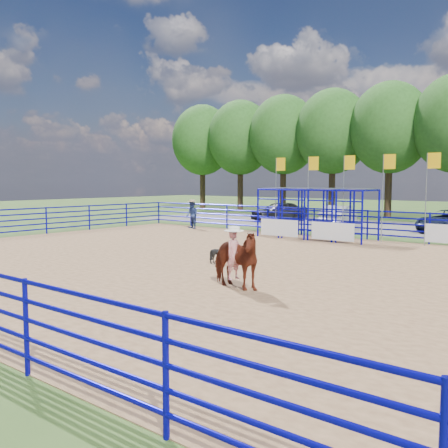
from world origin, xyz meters
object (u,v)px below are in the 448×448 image
Objects in this scene: spectator_cowboy at (192,214)px; car_b at (338,216)px; horse_and_rider at (234,256)px; calf at (221,254)px; car_c at (448,221)px; car_a at (279,211)px.

car_b is at bearing 45.77° from spectator_cowboy.
car_b is at bearing 107.63° from horse_and_rider.
calf is 0.15× the size of car_c.
car_c is (11.79, -0.52, -0.08)m from car_a.
car_b is 0.92× the size of car_c.
calf is 15.77m from car_b.
car_a is at bearing -169.91° from car_c.
spectator_cowboy is 9.28m from car_b.
car_b is (-3.00, 15.48, 0.33)m from calf.
horse_and_rider reaches higher than car_c.
spectator_cowboy is at bearing 34.60° from car_b.
car_a reaches higher than car_c.
car_a reaches higher than calf.
car_a is 1.00× the size of car_b.
calf is 12.96m from spectator_cowboy.
car_b is at bearing 3.54° from calf.
calf is at bearing -88.59° from car_c.
calf is at bearing -39.15° from car_a.
car_c is (12.76, 7.78, -0.26)m from spectator_cowboy.
horse_and_rider is 0.52× the size of car_c.
calf is 0.40× the size of spectator_cowboy.
horse_and_rider is at bearing -36.04° from car_a.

